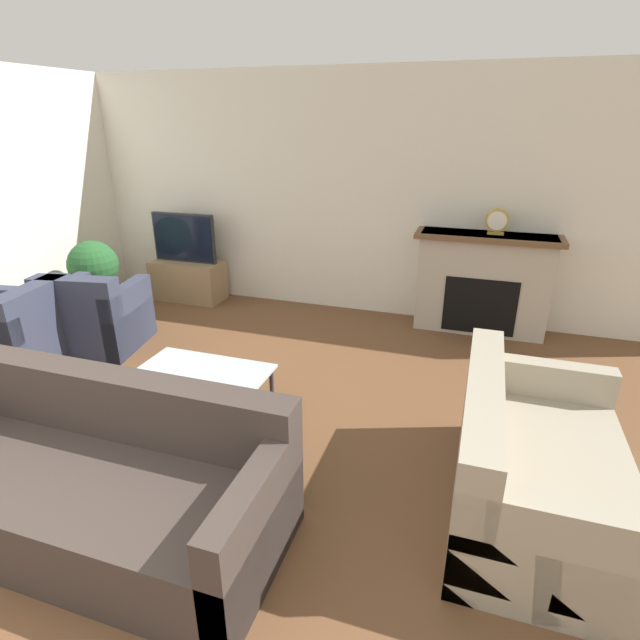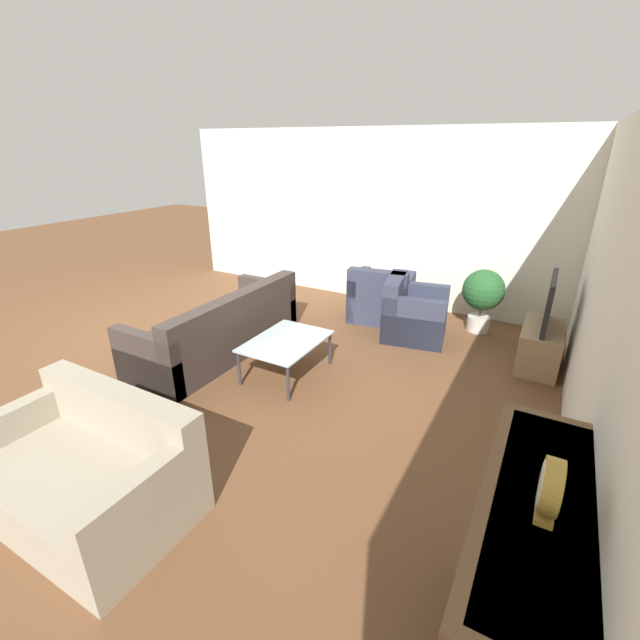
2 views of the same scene
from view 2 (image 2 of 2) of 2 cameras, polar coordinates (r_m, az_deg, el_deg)
name	(u,v)px [view 2 (image 2 of 2)]	position (r m, az deg, el deg)	size (l,w,h in m)	color
ground_plane	(147,337)	(6.33, -22.03, -2.17)	(20.00, 20.00, 0.00)	brown
wall_back	(603,312)	(3.68, 33.59, 0.88)	(8.95, 0.06, 2.70)	silver
wall_left	(403,221)	(6.93, 10.98, 12.87)	(0.06, 8.02, 2.70)	silver
fireplace	(522,585)	(2.54, 25.31, -29.31)	(1.47, 0.45, 1.07)	#B2A899
tv_stand	(540,346)	(5.69, 27.27, -3.11)	(0.90, 0.44, 0.50)	#997A56
tv	(549,302)	(5.50, 28.26, 2.08)	(0.84, 0.06, 0.61)	#232328
couch_sectional	(220,331)	(5.52, -13.19, -1.38)	(2.30, 0.92, 0.82)	#3D332D
couch_loveseat	(89,474)	(3.64, -28.48, -17.59)	(0.93, 1.55, 0.82)	#9E937F
armchair_by_window	(381,300)	(6.46, 8.11, 2.70)	(0.96, 0.97, 0.82)	#33384C
armchair_accent	(412,316)	(5.93, 12.23, 0.57)	(0.94, 0.93, 0.82)	#33384C
coffee_table	(286,343)	(4.81, -4.55, -3.11)	(0.99, 0.71, 0.43)	#333338
potted_plant	(483,294)	(6.30, 20.90, 3.32)	(0.56, 0.56, 0.89)	beige
mantel_clock	(550,488)	(2.04, 28.33, -19.13)	(0.23, 0.07, 0.26)	#B79338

